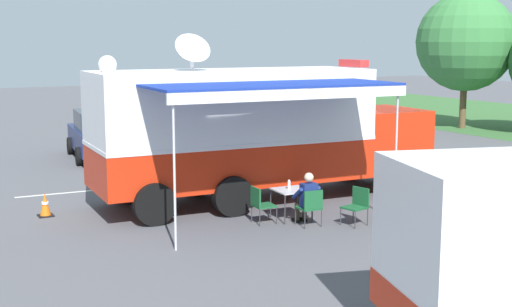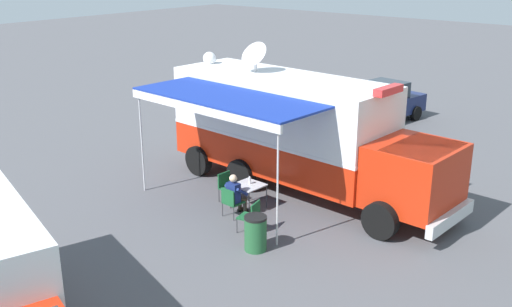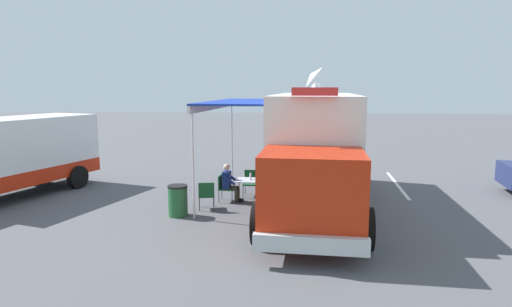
% 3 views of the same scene
% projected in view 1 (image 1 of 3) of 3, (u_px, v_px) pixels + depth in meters
% --- Properties ---
extents(ground_plane, '(100.00, 100.00, 0.00)m').
position_uv_depth(ground_plane, '(232.00, 203.00, 18.50)').
color(ground_plane, '#515156').
extents(lot_stripe, '(0.36, 4.80, 0.01)m').
position_uv_depth(lot_stripe, '(102.00, 190.00, 20.17)').
color(lot_stripe, silver).
rests_on(lot_stripe, ground).
extents(command_truck, '(5.14, 9.60, 4.53)m').
position_uv_depth(command_truck, '(258.00, 129.00, 18.48)').
color(command_truck, red).
rests_on(command_truck, ground).
extents(folding_table, '(0.84, 0.84, 0.73)m').
position_uv_depth(folding_table, '(291.00, 192.00, 16.75)').
color(folding_table, silver).
rests_on(folding_table, ground).
extents(water_bottle, '(0.07, 0.07, 0.22)m').
position_uv_depth(water_bottle, '(289.00, 185.00, 16.78)').
color(water_bottle, silver).
rests_on(water_bottle, folding_table).
extents(folding_chair_at_table, '(0.50, 0.50, 0.87)m').
position_uv_depth(folding_chair_at_table, '(311.00, 205.00, 16.09)').
color(folding_chair_at_table, '#19562D').
rests_on(folding_chair_at_table, ground).
extents(folding_chair_beside_table, '(0.50, 0.50, 0.87)m').
position_uv_depth(folding_chair_beside_table, '(260.00, 202.00, 16.37)').
color(folding_chair_beside_table, '#19562D').
rests_on(folding_chair_beside_table, ground).
extents(folding_chair_spare_by_truck, '(0.57, 0.57, 0.87)m').
position_uv_depth(folding_chair_spare_by_truck, '(357.00, 203.00, 16.27)').
color(folding_chair_spare_by_truck, '#19562D').
rests_on(folding_chair_spare_by_truck, ground).
extents(seated_responder, '(0.68, 0.57, 1.25)m').
position_uv_depth(seated_responder, '(307.00, 197.00, 16.24)').
color(seated_responder, navy).
rests_on(seated_responder, ground).
extents(trash_bin, '(0.57, 0.57, 0.91)m').
position_uv_depth(trash_bin, '(401.00, 208.00, 16.02)').
color(trash_bin, '#235B33').
rests_on(trash_bin, ground).
extents(traffic_cone, '(0.36, 0.36, 0.58)m').
position_uv_depth(traffic_cone, '(45.00, 205.00, 17.09)').
color(traffic_cone, black).
rests_on(traffic_cone, ground).
extents(car_behind_truck, '(4.39, 2.41, 1.76)m').
position_uv_depth(car_behind_truck, '(100.00, 134.00, 25.39)').
color(car_behind_truck, navy).
rests_on(car_behind_truck, ground).
extents(tree_far_left, '(4.74, 4.74, 6.54)m').
position_uv_depth(tree_far_left, '(466.00, 42.00, 33.62)').
color(tree_far_left, brown).
rests_on(tree_far_left, ground).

